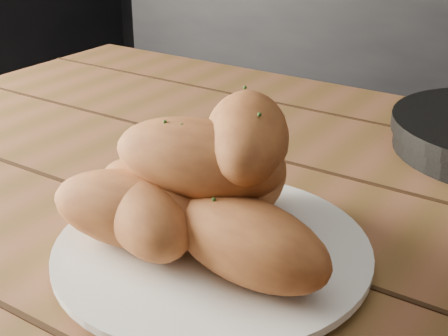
{
  "coord_description": "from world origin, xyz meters",
  "views": [
    {
      "loc": [
        -0.1,
        -0.06,
        1.08
      ],
      "look_at": [
        -0.39,
        0.38,
        0.84
      ],
      "focal_mm": 50.0,
      "sensor_mm": 36.0,
      "label": 1
    }
  ],
  "objects": [
    {
      "name": "table",
      "position": [
        -0.35,
        0.5,
        0.65
      ],
      "size": [
        1.46,
        0.91,
        0.75
      ],
      "color": "brown",
      "rests_on": "ground"
    },
    {
      "name": "plate",
      "position": [
        -0.39,
        0.36,
        0.76
      ],
      "size": [
        0.3,
        0.3,
        0.02
      ],
      "color": "white",
      "rests_on": "table"
    },
    {
      "name": "bread_rolls",
      "position": [
        -0.4,
        0.36,
        0.82
      ],
      "size": [
        0.29,
        0.25,
        0.14
      ],
      "color": "#B46832",
      "rests_on": "plate"
    }
  ]
}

